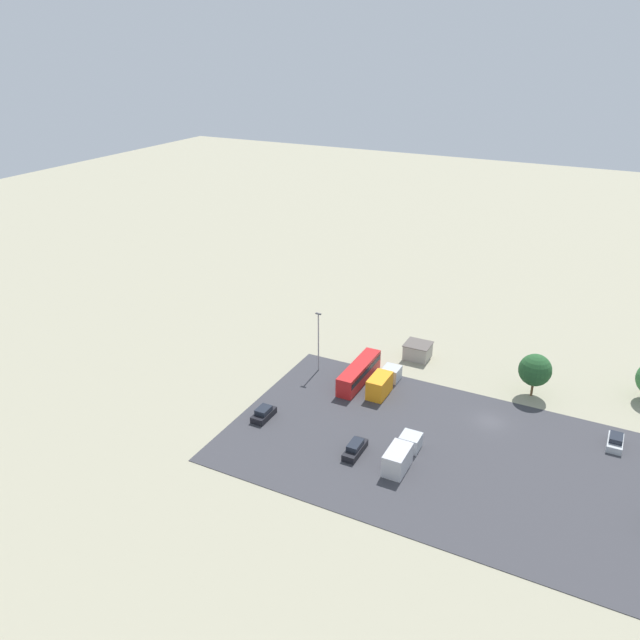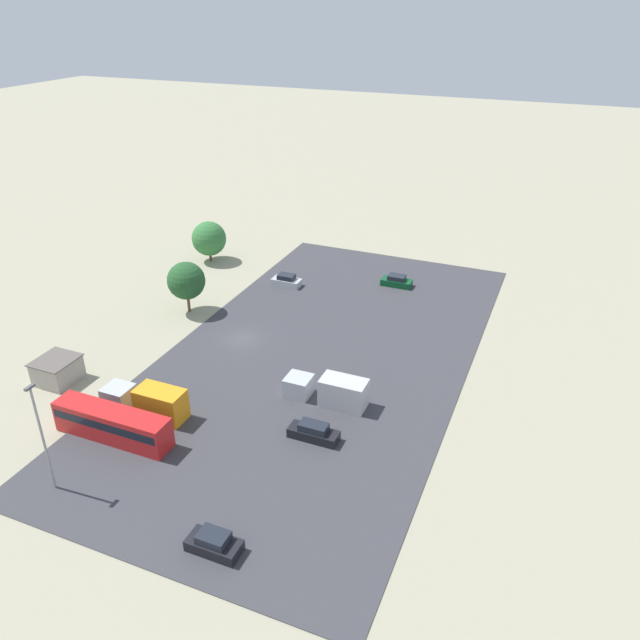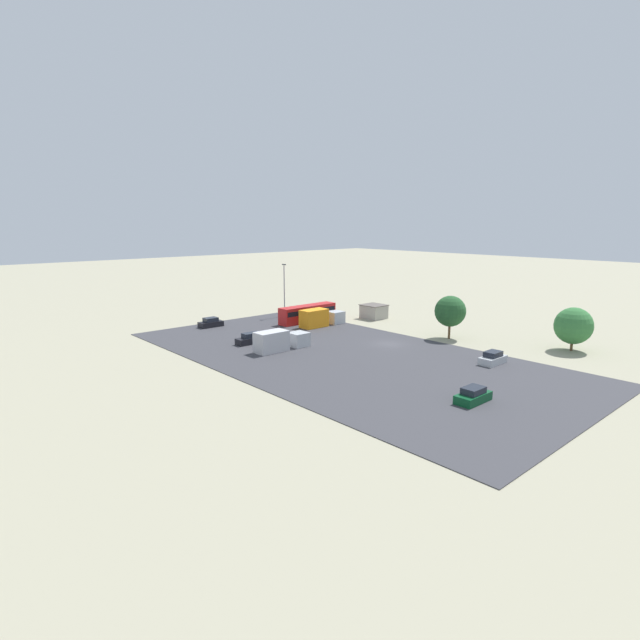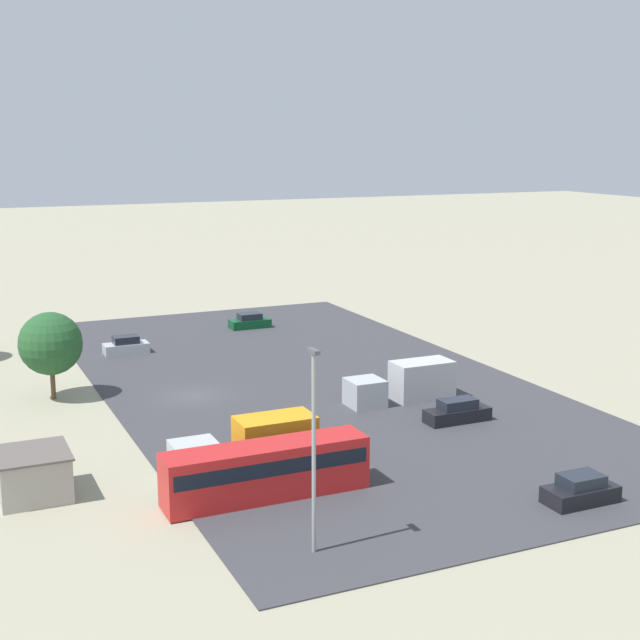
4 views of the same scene
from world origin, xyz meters
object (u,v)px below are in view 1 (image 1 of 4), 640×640
Objects in this scene: bus at (359,372)px; parked_car_1 at (355,449)px; shed_building at (418,351)px; parked_car_2 at (264,414)px; parked_car_3 at (615,442)px; parked_truck_0 at (383,382)px; parked_truck_1 at (401,454)px.

bus reaches higher than parked_car_1.
shed_building is 30.00m from parked_car_2.
bus is 36.41m from parked_car_3.
bus is 4.35m from parked_truck_0.
parked_truck_1 is at bearing 6.81° from parked_car_1.
parked_car_1 is at bearing 112.26° from bus.
shed_building reaches higher than parked_car_3.
shed_building reaches higher than parked_car_2.
parked_car_1 reaches higher than parked_car_2.
parked_truck_0 is (-4.27, 0.80, -0.22)m from bus.
bus is 17.16m from parked_car_2.
parked_car_1 is at bearing -80.68° from parked_truck_0.
shed_building is at bearing -115.15° from bus.
parked_truck_0 is (-12.03, -14.47, 0.73)m from parked_car_2.
parked_car_3 is 0.48× the size of parked_truck_1.
parked_car_3 is 32.14m from parked_truck_0.
parked_car_2 is 18.83m from parked_truck_0.
parked_truck_0 is at bearing 119.18° from parked_truck_1.
parked_truck_1 is (-5.94, -0.71, 0.64)m from parked_car_1.
parked_truck_1 is (-7.38, 27.82, 0.09)m from shed_building.
bus reaches higher than shed_building.
bus is 1.32× the size of parked_truck_0.
parked_car_3 is at bearing 29.57° from parked_car_1.
parked_car_1 is at bearing -173.19° from parked_truck_1.
parked_car_1 is at bearing 173.76° from parked_car_2.
shed_building is 0.49× the size of parked_truck_0.
parked_car_2 is at bearing 177.52° from parked_truck_1.
bus is at bearing 169.37° from parked_truck_0.
parked_truck_1 reaches higher than shed_building.
parked_car_2 is 1.01× the size of parked_car_3.
bus is 2.86× the size of parked_car_3.
parked_car_2 is 20.64m from parked_truck_1.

